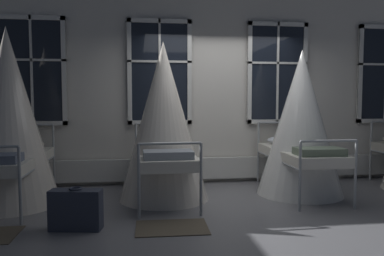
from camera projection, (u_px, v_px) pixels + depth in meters
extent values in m
plane|color=slate|center=(239.00, 202.00, 5.42)|extent=(19.80, 19.80, 0.00)
cube|color=silver|center=(218.00, 81.00, 6.71)|extent=(10.90, 0.10, 3.49)
cube|color=black|center=(32.00, 71.00, 6.18)|extent=(1.06, 0.02, 1.74)
cube|color=silver|center=(33.00, 123.00, 6.24)|extent=(1.06, 0.06, 0.07)
cube|color=silver|center=(30.00, 17.00, 6.12)|extent=(1.06, 0.06, 0.07)
cube|color=silver|center=(64.00, 71.00, 6.25)|extent=(0.07, 0.06, 1.74)
cube|color=silver|center=(32.00, 71.00, 6.18)|extent=(0.04, 0.06, 1.74)
cube|color=silver|center=(31.00, 60.00, 6.17)|extent=(1.06, 0.06, 0.04)
cube|color=black|center=(160.00, 72.00, 6.46)|extent=(1.06, 0.02, 1.74)
cube|color=silver|center=(160.00, 122.00, 6.52)|extent=(1.06, 0.06, 0.07)
cube|color=silver|center=(159.00, 21.00, 6.39)|extent=(1.06, 0.06, 0.07)
cube|color=silver|center=(129.00, 72.00, 6.39)|extent=(0.07, 0.06, 1.74)
cube|color=silver|center=(189.00, 72.00, 6.52)|extent=(0.07, 0.06, 1.74)
cube|color=silver|center=(160.00, 72.00, 6.46)|extent=(0.04, 0.06, 1.74)
cube|color=silver|center=(160.00, 62.00, 6.44)|extent=(1.06, 0.06, 0.04)
cube|color=black|center=(277.00, 73.00, 6.73)|extent=(1.06, 0.02, 1.74)
cube|color=silver|center=(277.00, 121.00, 6.79)|extent=(1.06, 0.06, 0.07)
cube|color=silver|center=(278.00, 24.00, 6.67)|extent=(1.06, 0.06, 0.07)
cube|color=silver|center=(250.00, 73.00, 6.66)|extent=(0.07, 0.06, 1.74)
cube|color=silver|center=(305.00, 73.00, 6.80)|extent=(0.07, 0.06, 1.74)
cube|color=silver|center=(277.00, 73.00, 6.73)|extent=(0.04, 0.06, 1.74)
cube|color=silver|center=(278.00, 63.00, 6.72)|extent=(1.06, 0.06, 0.04)
cube|color=silver|center=(384.00, 121.00, 7.07)|extent=(1.06, 0.06, 0.07)
cube|color=silver|center=(360.00, 74.00, 6.94)|extent=(0.07, 0.06, 1.74)
cube|color=silver|center=(220.00, 168.00, 6.69)|extent=(6.69, 0.10, 0.36)
cylinder|color=#9EA3A8|center=(4.00, 158.00, 6.06)|extent=(0.04, 0.04, 1.03)
cylinder|color=#9EA3A8|center=(54.00, 157.00, 6.16)|extent=(0.04, 0.04, 1.03)
cylinder|color=#9EA3A8|center=(20.00, 186.00, 4.41)|extent=(0.04, 0.04, 0.90)
cylinder|color=#9EA3A8|center=(40.00, 165.00, 5.28)|extent=(0.03, 1.77, 0.03)
cylinder|color=#9EA3A8|center=(28.00, 125.00, 6.07)|extent=(0.75, 0.03, 0.03)
cube|color=silver|center=(10.00, 161.00, 5.22)|extent=(0.77, 1.80, 0.15)
ellipsoid|color=beige|center=(24.00, 145.00, 5.85)|extent=(0.58, 0.40, 0.14)
cone|color=silver|center=(9.00, 117.00, 5.18)|extent=(1.27, 1.27, 2.38)
cylinder|color=#9EA3A8|center=(136.00, 155.00, 6.38)|extent=(0.04, 0.04, 1.03)
cylinder|color=#9EA3A8|center=(182.00, 154.00, 6.50)|extent=(0.04, 0.04, 1.03)
cylinder|color=#9EA3A8|center=(139.00, 182.00, 4.64)|extent=(0.04, 0.04, 0.90)
cylinder|color=#9EA3A8|center=(201.00, 179.00, 4.76)|extent=(0.04, 0.04, 0.90)
cylinder|color=#9EA3A8|center=(137.00, 163.00, 5.51)|extent=(0.07, 1.78, 0.03)
cylinder|color=#9EA3A8|center=(190.00, 161.00, 5.63)|extent=(0.07, 1.78, 0.03)
cylinder|color=#9EA3A8|center=(159.00, 124.00, 6.40)|extent=(0.75, 0.05, 0.03)
cylinder|color=#9EA3A8|center=(170.00, 144.00, 4.67)|extent=(0.75, 0.05, 0.03)
cube|color=silver|center=(164.00, 157.00, 5.56)|extent=(0.81, 1.81, 0.15)
ellipsoid|color=silver|center=(160.00, 142.00, 6.19)|extent=(0.59, 0.41, 0.14)
cube|color=#8C939E|center=(168.00, 155.00, 4.93)|extent=(0.63, 0.37, 0.10)
cone|color=silver|center=(164.00, 121.00, 5.52)|extent=(1.27, 1.27, 2.23)
cylinder|color=#9EA3A8|center=(258.00, 152.00, 6.69)|extent=(0.04, 0.04, 1.03)
cylinder|color=#9EA3A8|center=(300.00, 152.00, 6.78)|extent=(0.04, 0.04, 1.03)
cylinder|color=#9EA3A8|center=(300.00, 177.00, 4.94)|extent=(0.04, 0.04, 0.90)
cylinder|color=#9EA3A8|center=(355.00, 175.00, 5.03)|extent=(0.04, 0.04, 0.90)
cylinder|color=#9EA3A8|center=(276.00, 159.00, 5.81)|extent=(0.04, 1.77, 0.03)
cylinder|color=#9EA3A8|center=(324.00, 158.00, 5.91)|extent=(0.04, 1.77, 0.03)
cylinder|color=#9EA3A8|center=(280.00, 122.00, 6.70)|extent=(0.75, 0.04, 0.03)
cylinder|color=#9EA3A8|center=(329.00, 141.00, 4.95)|extent=(0.75, 0.04, 0.03)
cube|color=silver|center=(300.00, 154.00, 5.85)|extent=(0.78, 1.80, 0.15)
ellipsoid|color=silver|center=(285.00, 140.00, 6.48)|extent=(0.59, 0.40, 0.14)
cube|color=slate|center=(319.00, 152.00, 5.22)|extent=(0.63, 0.36, 0.10)
cone|color=white|center=(301.00, 122.00, 5.82)|extent=(1.27, 1.27, 2.16)
cylinder|color=#9EA3A8|center=(371.00, 151.00, 6.90)|extent=(0.04, 0.04, 1.03)
cube|color=brown|center=(172.00, 227.00, 4.33)|extent=(0.81, 0.58, 0.01)
cube|color=#2D3342|center=(76.00, 210.00, 4.26)|extent=(0.59, 0.29, 0.44)
cube|color=tan|center=(79.00, 207.00, 4.37)|extent=(0.50, 0.09, 0.03)
torus|color=#2D3342|center=(75.00, 189.00, 4.25)|extent=(0.17, 0.17, 0.02)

